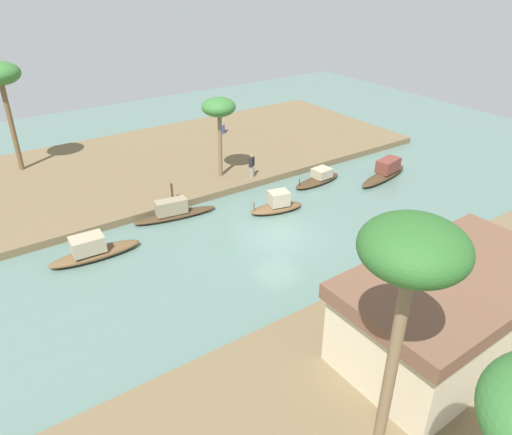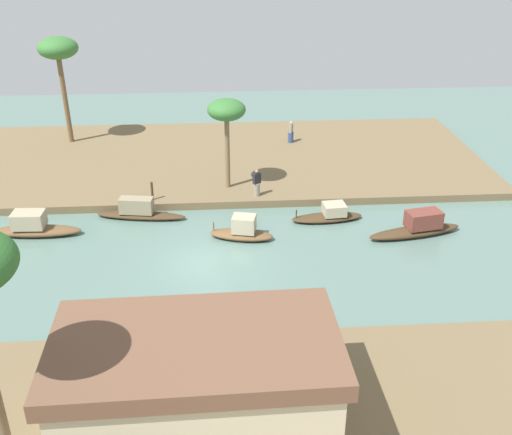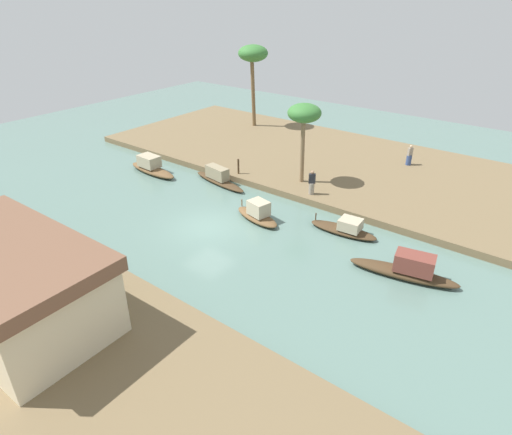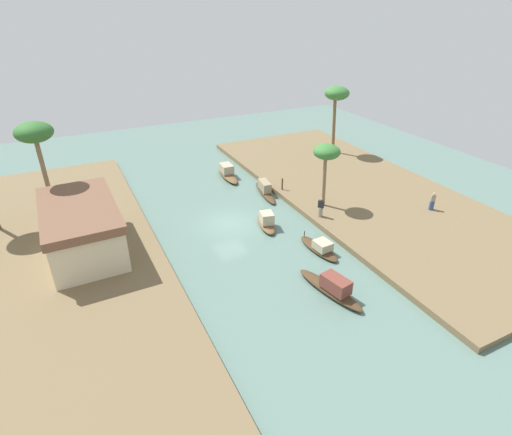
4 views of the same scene
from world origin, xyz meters
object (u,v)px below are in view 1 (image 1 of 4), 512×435
at_px(palm_tree_right_tall, 412,258).
at_px(riverside_building, 449,311).
at_px(sampan_foreground, 93,250).
at_px(sampan_near_left_bank, 174,212).
at_px(sampan_with_tall_canopy, 277,205).
at_px(sampan_midstream, 319,178).
at_px(person_by_mooring, 252,167).
at_px(mooring_post, 172,192).
at_px(palm_tree_left_near, 219,109).
at_px(person_on_near_bank, 222,126).
at_px(sampan_upstream_small, 385,172).

xyz_separation_m(palm_tree_right_tall, riverside_building, (-5.33, -1.67, -5.25)).
xyz_separation_m(sampan_foreground, sampan_near_left_bank, (-5.32, -1.59, -0.05)).
relative_size(sampan_near_left_bank, palm_tree_right_tall, 0.63).
bearing_deg(sampan_with_tall_canopy, sampan_foreground, 6.61).
distance_m(sampan_midstream, palm_tree_right_tall, 21.90).
height_order(person_by_mooring, mooring_post, person_by_mooring).
bearing_deg(palm_tree_left_near, person_on_near_bank, -121.44).
relative_size(sampan_with_tall_canopy, mooring_post, 3.17).
bearing_deg(sampan_upstream_small, palm_tree_left_near, -42.75).
relative_size(sampan_upstream_small, riverside_building, 0.60).
bearing_deg(person_on_near_bank, sampan_with_tall_canopy, -168.54).
height_order(sampan_foreground, sampan_midstream, sampan_foreground).
relative_size(mooring_post, palm_tree_right_tall, 0.14).
xyz_separation_m(person_on_near_bank, person_by_mooring, (3.09, 9.06, 0.12)).
height_order(person_by_mooring, palm_tree_left_near, palm_tree_left_near).
bearing_deg(sampan_near_left_bank, sampan_foreground, 25.45).
bearing_deg(person_on_near_bank, mooring_post, 164.02).
bearing_deg(person_by_mooring, mooring_post, 151.74).
xyz_separation_m(sampan_upstream_small, palm_tree_left_near, (9.77, -5.98, 4.60)).
distance_m(mooring_post, riverside_building, 17.74).
distance_m(sampan_midstream, sampan_upstream_small, 4.79).
xyz_separation_m(sampan_foreground, palm_tree_left_near, (-10.33, -4.54, 4.61)).
height_order(sampan_upstream_small, person_by_mooring, person_by_mooring).
distance_m(sampan_foreground, sampan_midstream, 15.79).
relative_size(sampan_midstream, sampan_with_tall_canopy, 1.15).
height_order(sampan_midstream, sampan_upstream_small, sampan_upstream_small).
distance_m(sampan_near_left_bank, palm_tree_left_near, 7.45).
relative_size(sampan_midstream, sampan_upstream_small, 0.76).
bearing_deg(sampan_upstream_small, sampan_foreground, -15.39).
bearing_deg(mooring_post, sampan_foreground, 27.16).
bearing_deg(person_by_mooring, person_on_near_bank, 41.36).
bearing_deg(sampan_midstream, palm_tree_right_tall, 48.91).
xyz_separation_m(sampan_upstream_small, riverside_building, (11.23, 12.98, 1.71)).
xyz_separation_m(person_by_mooring, palm_tree_left_near, (1.63, -1.33, 3.93)).
bearing_deg(person_by_mooring, riverside_building, -129.75).
relative_size(sampan_foreground, sampan_upstream_small, 0.89).
bearing_deg(sampan_upstream_small, person_on_near_bank, -81.07).
relative_size(sampan_near_left_bank, mooring_post, 4.60).
xyz_separation_m(person_on_near_bank, palm_tree_left_near, (4.72, 7.73, 4.05)).
bearing_deg(person_by_mooring, sampan_with_tall_canopy, -133.55).
xyz_separation_m(sampan_foreground, mooring_post, (-5.94, -3.05, 0.52)).
relative_size(sampan_upstream_small, person_by_mooring, 3.25).
xyz_separation_m(sampan_foreground, sampan_with_tall_canopy, (-10.89, 1.16, -0.03)).
distance_m(sampan_upstream_small, mooring_post, 14.86).
bearing_deg(sampan_upstream_small, sampan_midstream, -36.77).
height_order(sampan_upstream_small, palm_tree_left_near, palm_tree_left_near).
distance_m(sampan_upstream_small, palm_tree_left_near, 12.35).
bearing_deg(sampan_foreground, person_on_near_bank, -138.23).
relative_size(sampan_near_left_bank, sampan_midstream, 1.26).
height_order(sampan_near_left_bank, sampan_with_tall_canopy, sampan_with_tall_canopy).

